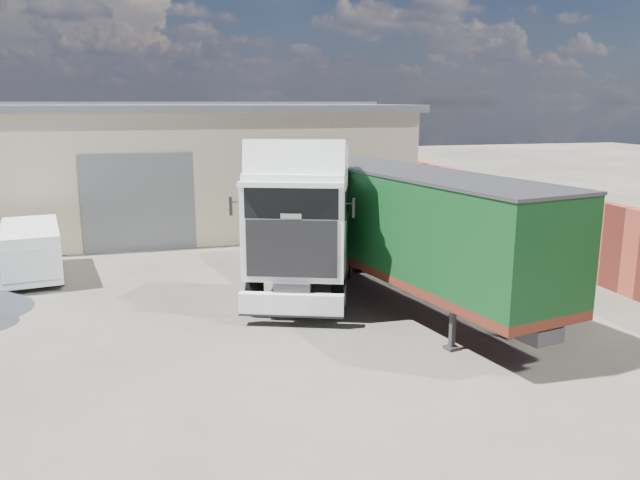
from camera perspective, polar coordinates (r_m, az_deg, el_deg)
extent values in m
plane|color=black|center=(14.66, -8.41, -9.27)|extent=(120.00, 120.00, 0.00)
cube|color=beige|center=(30.04, -23.78, 5.89)|extent=(30.00, 12.00, 5.00)
cube|color=#5C5E61|center=(29.90, -24.23, 10.93)|extent=(30.60, 12.60, 0.30)
cube|color=#5C5E61|center=(23.81, -16.19, 3.29)|extent=(4.00, 0.08, 3.60)
cube|color=#5C5E61|center=(29.90, -24.27, 11.31)|extent=(30.60, 0.40, 0.15)
cube|color=maroon|center=(23.81, 18.22, 1.81)|extent=(0.35, 26.00, 2.50)
cylinder|color=black|center=(16.25, -2.19, -4.93)|extent=(2.71, 1.87, 1.07)
cylinder|color=black|center=(19.64, -0.88, -1.85)|extent=(2.76, 1.88, 1.07)
cylinder|color=black|center=(21.01, -0.48, -0.90)|extent=(2.76, 1.88, 1.07)
cube|color=#2D2D30|center=(18.47, -1.25, -1.57)|extent=(3.16, 6.59, 0.30)
cube|color=white|center=(15.34, -2.65, -5.93)|extent=(2.51, 1.13, 0.56)
cube|color=white|center=(16.16, -2.09, 1.44)|extent=(3.18, 3.06, 2.48)
cube|color=black|center=(15.11, -2.63, -0.82)|extent=(2.11, 0.82, 1.42)
cube|color=black|center=(14.91, -2.66, 3.37)|extent=(2.16, 0.83, 0.76)
cube|color=white|center=(16.13, -2.04, 7.15)|extent=(3.04, 2.71, 1.24)
cube|color=#0D5F36|center=(16.81, -6.21, 0.84)|extent=(0.27, 0.72, 1.11)
cube|color=#0D5F36|center=(16.50, 2.49, 0.68)|extent=(0.27, 0.72, 1.11)
cylinder|color=#2D2D30|center=(19.70, -0.82, -0.05)|extent=(1.43, 1.43, 0.12)
cube|color=#2D2D30|center=(14.26, 12.02, -7.87)|extent=(0.33, 0.33, 1.01)
cube|color=#2D2D30|center=(15.30, 16.89, -6.72)|extent=(0.33, 0.33, 1.01)
cylinder|color=black|center=(20.47, 1.18, -1.40)|extent=(2.49, 1.43, 0.97)
cube|color=#2D2D30|center=(17.30, 6.98, -2.94)|extent=(2.99, 10.94, 0.32)
cube|color=#531D13|center=(17.22, 7.01, -1.96)|extent=(4.51, 11.26, 0.22)
cube|color=black|center=(16.94, 7.13, 2.31)|extent=(4.51, 11.26, 2.39)
cube|color=#2D2D30|center=(16.78, 7.24, 6.39)|extent=(4.58, 11.33, 0.07)
cylinder|color=black|center=(20.33, -24.72, -3.26)|extent=(1.72, 0.83, 0.57)
cylinder|color=black|center=(23.00, -24.73, -1.53)|extent=(1.72, 0.83, 0.57)
cube|color=white|center=(21.52, -24.88, -0.75)|extent=(2.25, 4.17, 1.46)
cube|color=white|center=(19.94, -24.87, -1.86)|extent=(1.70, 1.02, 0.95)
cube|color=black|center=(20.01, -24.99, -0.43)|extent=(1.50, 0.31, 0.52)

